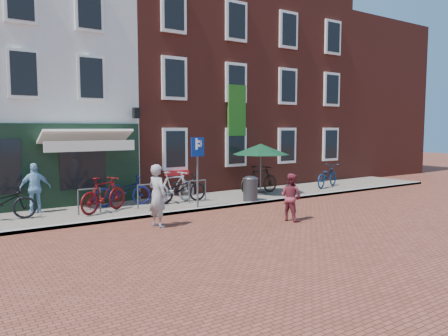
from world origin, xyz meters
TOP-DOWN VIEW (x-y plane):
  - ground at (0.00, 0.00)m, footprint 80.00×80.00m
  - sidewalk at (1.00, 1.50)m, footprint 24.00×3.00m
  - building_stucco at (-5.00, 7.00)m, footprint 8.00×8.00m
  - building_brick_mid at (2.00, 7.00)m, footprint 6.00×8.00m
  - building_brick_right at (8.00, 7.00)m, footprint 6.00×8.00m
  - filler_right at (14.50, 7.00)m, footprint 7.00×8.00m
  - litter_bin at (2.29, 0.30)m, footprint 0.55×0.55m
  - parking_sign at (-0.05, 0.24)m, footprint 0.50×0.08m
  - parasol at (3.66, 1.42)m, footprint 2.35×2.35m
  - woman at (-2.29, -1.30)m, footprint 0.58×0.75m
  - boy at (1.48, -2.80)m, footprint 0.70×0.82m
  - cafe_person at (-4.90, 2.34)m, footprint 0.97×0.46m
  - bicycle_0 at (-6.00, 1.69)m, footprint 2.10×1.00m
  - bicycle_1 at (-3.03, 1.19)m, footprint 2.00×1.34m
  - bicycle_2 at (-2.08, 1.99)m, footprint 2.10×1.02m
  - bicycle_3 at (-0.32, 1.51)m, footprint 2.02×0.89m
  - bicycle_4 at (-0.03, 1.49)m, footprint 2.04×0.80m
  - bicycle_5 at (3.72, 1.56)m, footprint 1.96×0.58m
  - bicycle_6 at (7.55, 1.34)m, footprint 2.13×1.33m

SIDE VIEW (x-z plane):
  - ground at x=0.00m, z-range 0.00..0.00m
  - sidewalk at x=1.00m, z-range 0.00..0.10m
  - litter_bin at x=2.29m, z-range 0.12..1.13m
  - bicycle_0 at x=-6.00m, z-range 0.10..1.16m
  - bicycle_2 at x=-2.08m, z-range 0.10..1.16m
  - bicycle_4 at x=-0.03m, z-range 0.10..1.16m
  - bicycle_6 at x=7.55m, z-range 0.10..1.16m
  - bicycle_1 at x=-3.03m, z-range 0.10..1.27m
  - bicycle_3 at x=-0.32m, z-range 0.10..1.27m
  - bicycle_5 at x=3.72m, z-range 0.10..1.27m
  - boy at x=1.48m, z-range 0.00..1.47m
  - woman at x=-2.29m, z-range 0.00..1.82m
  - cafe_person at x=-4.90m, z-range 0.10..1.72m
  - parking_sign at x=-0.05m, z-range 0.55..2.97m
  - parasol at x=3.66m, z-range 0.96..3.15m
  - building_stucco at x=-5.00m, z-range 0.00..9.00m
  - filler_right at x=14.50m, z-range 0.00..9.00m
  - building_brick_mid at x=2.00m, z-range 0.00..10.00m
  - building_brick_right at x=8.00m, z-range 0.00..10.00m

